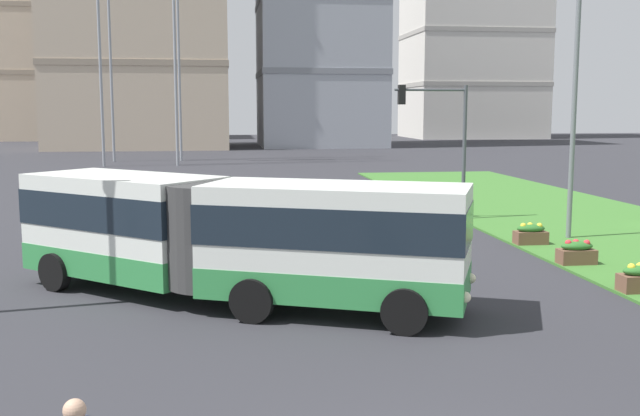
{
  "coord_description": "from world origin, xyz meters",
  "views": [
    {
      "loc": [
        -2.45,
        -7.93,
        4.7
      ],
      "look_at": [
        0.06,
        10.54,
        2.2
      ],
      "focal_mm": 41.38,
      "sensor_mm": 36.0,
      "label": 1
    }
  ],
  "objects": [
    {
      "name": "apartment_tower_eastcentre",
      "position": [
        39.25,
        111.63,
        20.73
      ],
      "size": [
        21.07,
        16.81,
        41.42
      ],
      "color": "silver",
      "rests_on": "ground"
    },
    {
      "name": "car_grey_wagon",
      "position": [
        -6.04,
        18.46,
        0.75
      ],
      "size": [
        4.56,
        2.39,
        1.58
      ],
      "color": "slate",
      "rests_on": "ground"
    },
    {
      "name": "flower_planter_5",
      "position": [
        8.15,
        15.95,
        0.43
      ],
      "size": [
        1.1,
        0.56,
        0.74
      ],
      "color": "brown",
      "rests_on": "grass_median"
    },
    {
      "name": "streetlight_median",
      "position": [
        10.05,
        16.99,
        5.26
      ],
      "size": [
        0.7,
        0.28,
        9.62
      ],
      "color": "slate",
      "rests_on": "ground"
    },
    {
      "name": "apartment_tower_west",
      "position": [
        -30.0,
        114.65,
        19.38
      ],
      "size": [
        17.15,
        18.78,
        38.72
      ],
      "color": "#C6B299",
      "rests_on": "ground"
    },
    {
      "name": "articulated_bus",
      "position": [
        -2.26,
        9.98,
        1.65
      ],
      "size": [
        11.22,
        8.18,
        3.0
      ],
      "color": "silver",
      "rests_on": "ground"
    },
    {
      "name": "flower_planter_4",
      "position": [
        8.15,
        12.63,
        0.43
      ],
      "size": [
        1.1,
        0.56,
        0.74
      ],
      "color": "brown",
      "rests_on": "grass_median"
    },
    {
      "name": "traffic_light_far_right",
      "position": [
        6.75,
        22.0,
        3.9
      ],
      "size": [
        3.12,
        0.28,
        5.7
      ],
      "color": "#474C51",
      "rests_on": "ground"
    }
  ]
}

